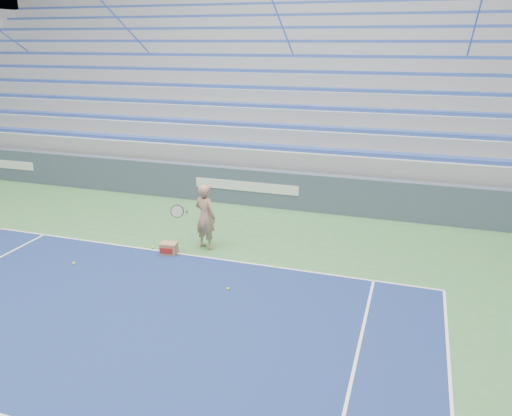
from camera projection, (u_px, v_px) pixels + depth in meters
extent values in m
cube|color=white|center=(191.00, 255.00, 11.48)|extent=(10.97, 0.05, 0.00)
cube|color=#3F4C60|center=(248.00, 187.00, 14.90)|extent=(30.00, 0.30, 1.10)
cube|color=white|center=(2.00, 164.00, 17.38)|extent=(2.60, 0.02, 0.28)
cube|color=white|center=(246.00, 186.00, 14.74)|extent=(3.20, 0.02, 0.28)
cube|color=#95989D|center=(286.00, 155.00, 19.00)|extent=(30.00, 8.50, 1.10)
cube|color=#95989D|center=(287.00, 134.00, 18.74)|extent=(30.00, 8.50, 0.50)
cube|color=#2E4CA8|center=(255.00, 146.00, 15.16)|extent=(29.60, 0.42, 0.11)
cube|color=#95989D|center=(290.00, 119.00, 18.96)|extent=(30.00, 7.65, 0.50)
cube|color=#2E4CA8|center=(263.00, 125.00, 15.76)|extent=(29.60, 0.42, 0.11)
cube|color=#95989D|center=(293.00, 104.00, 19.19)|extent=(30.00, 6.80, 0.50)
cube|color=#2E4CA8|center=(271.00, 106.00, 16.36)|extent=(29.60, 0.42, 0.11)
cube|color=#95989D|center=(296.00, 90.00, 19.41)|extent=(30.00, 5.95, 0.50)
cube|color=#2E4CA8|center=(278.00, 88.00, 16.97)|extent=(29.60, 0.42, 0.11)
cube|color=#95989D|center=(299.00, 76.00, 19.63)|extent=(30.00, 5.10, 0.50)
cube|color=#2E4CA8|center=(285.00, 71.00, 17.57)|extent=(29.60, 0.42, 0.11)
cube|color=#95989D|center=(302.00, 62.00, 19.85)|extent=(30.00, 4.25, 0.50)
cube|color=#2E4CA8|center=(291.00, 56.00, 18.18)|extent=(29.60, 0.42, 0.11)
cube|color=#95989D|center=(304.00, 49.00, 20.07)|extent=(30.00, 3.40, 0.50)
cube|color=#2E4CA8|center=(297.00, 41.00, 18.78)|extent=(29.60, 0.42, 0.11)
cube|color=#95989D|center=(307.00, 36.00, 20.30)|extent=(30.00, 2.55, 0.50)
cube|color=#2E4CA8|center=(302.00, 28.00, 19.39)|extent=(29.60, 0.42, 0.11)
cube|color=#95989D|center=(310.00, 23.00, 20.52)|extent=(30.00, 1.70, 0.50)
cube|color=#2E4CA8|center=(307.00, 15.00, 19.99)|extent=(29.60, 0.42, 0.11)
cube|color=#95989D|center=(312.00, 11.00, 20.74)|extent=(30.00, 0.85, 0.50)
cube|color=#2E4CA8|center=(312.00, 3.00, 20.60)|extent=(29.60, 0.42, 0.11)
cube|color=#95989D|center=(314.00, 65.00, 22.10)|extent=(31.00, 0.40, 7.30)
cylinder|color=blue|center=(16.00, 42.00, 21.22)|extent=(0.05, 8.53, 5.04)
cylinder|color=blue|center=(140.00, 43.00, 19.46)|extent=(0.05, 8.53, 5.04)
cylinder|color=blue|center=(289.00, 43.00, 17.70)|extent=(0.05, 8.53, 5.04)
cylinder|color=blue|center=(470.00, 43.00, 15.94)|extent=(0.05, 8.53, 5.04)
imported|color=tan|center=(205.00, 217.00, 11.68)|extent=(0.66, 0.54, 1.57)
cylinder|color=black|center=(187.00, 212.00, 11.50)|extent=(0.12, 0.27, 0.08)
cylinder|color=beige|center=(177.00, 211.00, 11.25)|extent=(0.29, 0.16, 0.28)
torus|color=black|center=(177.00, 211.00, 11.25)|extent=(0.31, 0.18, 0.30)
cube|color=#A4754F|center=(169.00, 248.00, 11.53)|extent=(0.41, 0.32, 0.28)
cube|color=#B21E19|center=(166.00, 251.00, 11.40)|extent=(0.30, 0.05, 0.13)
sphere|color=#D6EF30|center=(74.00, 263.00, 11.01)|extent=(0.07, 0.07, 0.07)
sphere|color=#D6EF30|center=(153.00, 247.00, 11.86)|extent=(0.07, 0.07, 0.07)
sphere|color=#D6EF30|center=(228.00, 289.00, 9.89)|extent=(0.07, 0.07, 0.07)
sphere|color=#D6EF30|center=(275.00, 265.00, 10.92)|extent=(0.07, 0.07, 0.07)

